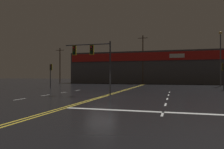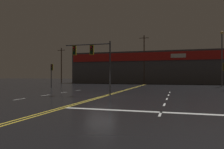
{
  "view_description": "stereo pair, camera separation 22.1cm",
  "coord_description": "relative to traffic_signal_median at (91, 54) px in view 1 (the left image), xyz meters",
  "views": [
    {
      "loc": [
        6.24,
        -18.24,
        1.9
      ],
      "look_at": [
        0.0,
        3.39,
        2.0
      ],
      "focal_mm": 35.0,
      "sensor_mm": 36.0,
      "label": 1
    },
    {
      "loc": [
        6.45,
        -18.18,
        1.9
      ],
      "look_at": [
        0.0,
        3.39,
        2.0
      ],
      "focal_mm": 35.0,
      "sensor_mm": 36.0,
      "label": 2
    }
  ],
  "objects": [
    {
      "name": "traffic_signal_median",
      "position": [
        0.0,
        0.0,
        0.0
      ],
      "size": [
        4.85,
        0.36,
        5.26
      ],
      "color": "#38383D",
      "rests_on": "ground"
    },
    {
      "name": "traffic_signal_corner_northeast",
      "position": [
        14.13,
        10.76,
        -1.42
      ],
      "size": [
        0.42,
        0.36,
        3.53
      ],
      "color": "#38383D",
      "rests_on": "ground"
    },
    {
      "name": "road_markings",
      "position": [
        3.01,
        -3.52,
        -4.01
      ],
      "size": [
        16.79,
        60.0,
        0.01
      ],
      "color": "gold",
      "rests_on": "ground"
    },
    {
      "name": "ground_plane",
      "position": [
        1.81,
        -2.1,
        -4.02
      ],
      "size": [
        200.0,
        200.0,
        0.0
      ],
      "primitive_type": "plane",
      "color": "black"
    },
    {
      "name": "building_backdrop",
      "position": [
        1.81,
        34.83,
        -0.21
      ],
      "size": [
        38.23,
        10.23,
        7.58
      ],
      "color": "#4C4C51",
      "rests_on": "ground"
    },
    {
      "name": "traffic_signal_corner_northwest",
      "position": [
        -10.44,
        9.48,
        -1.31
      ],
      "size": [
        0.42,
        0.36,
        3.69
      ],
      "color": "#38383D",
      "rests_on": "ground"
    },
    {
      "name": "streetlight_near_left",
      "position": [
        15.84,
        22.04,
        2.17
      ],
      "size": [
        0.56,
        0.56,
        9.73
      ],
      "color": "#59595E",
      "rests_on": "ground"
    },
    {
      "name": "utility_pole_row",
      "position": [
        3.07,
        29.94,
        1.41
      ],
      "size": [
        47.39,
        0.26,
        11.15
      ],
      "color": "#4C3828",
      "rests_on": "ground"
    }
  ]
}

